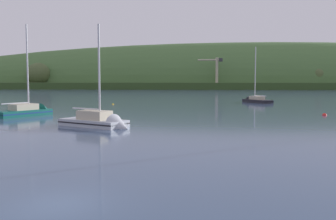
% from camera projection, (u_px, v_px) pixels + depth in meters
% --- Properties ---
extents(ground, '(1400.00, 1400.00, 0.00)m').
position_uv_depth(ground, '(58.00, 205.00, 15.72)').
color(ground, '#384C6B').
extents(far_shoreline_hill, '(584.20, 87.51, 54.45)m').
position_uv_depth(far_shoreline_hill, '(249.00, 88.00, 229.23)').
color(far_shoreline_hill, '#314A21').
rests_on(far_shoreline_hill, ground).
extents(dockside_crane, '(12.79, 3.49, 16.22)m').
position_uv_depth(dockside_crane, '(216.00, 74.00, 195.39)').
color(dockside_crane, '#4C4C51').
rests_on(dockside_crane, ground).
extents(sailboat_near_mooring, '(7.27, 9.22, 14.30)m').
position_uv_depth(sailboat_near_mooring, '(30.00, 113.00, 54.61)').
color(sailboat_near_mooring, '#0F564C').
rests_on(sailboat_near_mooring, ground).
extents(sailboat_midwater_white, '(6.31, 8.78, 13.67)m').
position_uv_depth(sailboat_midwater_white, '(255.00, 102.00, 84.94)').
color(sailboat_midwater_white, '#232328').
rests_on(sailboat_midwater_white, ground).
extents(sailboat_outer_reach, '(9.16, 6.94, 12.59)m').
position_uv_depth(sailboat_outer_reach, '(101.00, 125.00, 41.51)').
color(sailboat_outer_reach, '#ADB2BC').
rests_on(sailboat_outer_reach, ground).
extents(mooring_buoy_midchannel, '(0.45, 0.45, 0.53)m').
position_uv_depth(mooring_buoy_midchannel, '(113.00, 104.00, 78.32)').
color(mooring_buoy_midchannel, yellow).
rests_on(mooring_buoy_midchannel, ground).
extents(mooring_buoy_off_fishing_boat, '(0.66, 0.66, 0.74)m').
position_uv_depth(mooring_buoy_off_fishing_boat, '(325.00, 115.00, 54.46)').
color(mooring_buoy_off_fishing_boat, red).
rests_on(mooring_buoy_off_fishing_boat, ground).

